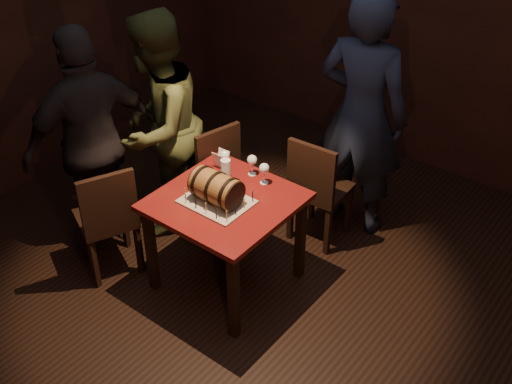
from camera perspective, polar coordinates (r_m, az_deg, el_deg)
room_shell at (r=3.87m, az=-1.56°, el=5.62°), size 5.04×5.04×2.80m
pub_table at (r=4.44m, az=-2.72°, el=-1.79°), size 0.90×0.90×0.75m
cake_board at (r=4.35m, az=-3.50°, el=-0.85°), size 0.45×0.35×0.01m
barrel_cake at (r=4.28m, az=-3.56°, el=0.37°), size 0.39×0.23×0.23m
birthday_candles at (r=4.32m, az=-3.51°, el=-0.36°), size 0.40×0.30×0.09m
wine_glass_left at (r=4.62m, az=-2.80°, el=3.19°), size 0.07×0.07×0.16m
wine_glass_mid at (r=4.56m, az=-0.35°, el=2.79°), size 0.07×0.07×0.16m
wine_glass_right at (r=4.47m, az=0.74°, el=2.05°), size 0.07×0.07×0.16m
pint_of_ale at (r=4.55m, az=-2.71°, el=2.02°), size 0.07×0.07×0.15m
menu_card at (r=4.67m, az=-3.14°, el=2.87°), size 0.10×0.05×0.13m
chair_back at (r=4.92m, az=5.41°, el=0.52°), size 0.42×0.42×0.93m
chair_left_rear at (r=5.11m, az=-3.95°, el=1.98°), size 0.48×0.48×0.93m
chair_left_front at (r=4.71m, az=-13.03°, el=-2.15°), size 0.53×0.53×0.93m
person_back at (r=4.95m, az=9.38°, el=6.71°), size 0.77×0.55×1.98m
person_left_rear at (r=4.98m, az=-8.71°, el=5.77°), size 0.91×1.03×1.80m
person_left_front at (r=4.87m, az=-14.29°, el=4.28°), size 0.72×1.13×1.79m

